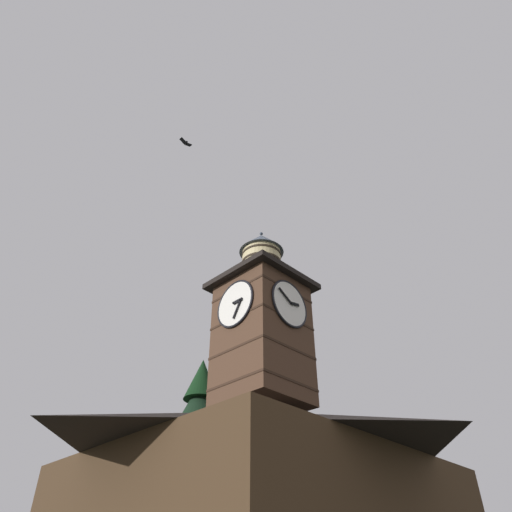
# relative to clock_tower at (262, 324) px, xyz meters

# --- Properties ---
(clock_tower) EXTENTS (3.84, 3.84, 8.71)m
(clock_tower) POSITION_rel_clock_tower_xyz_m (0.00, 0.00, 0.00)
(clock_tower) COLOR #4C3323
(clock_tower) RESTS_ON building_main
(pine_tree_behind) EXTENTS (5.99, 5.99, 12.28)m
(pine_tree_behind) POSITION_rel_clock_tower_xyz_m (-2.30, -6.79, -5.78)
(pine_tree_behind) COLOR #473323
(pine_tree_behind) RESTS_ON ground_plane
(moon) EXTENTS (1.96, 1.96, 1.96)m
(moon) POSITION_rel_clock_tower_xyz_m (-17.09, -39.64, 0.23)
(moon) COLOR silver
(flying_bird_high) EXTENTS (0.70, 0.27, 0.15)m
(flying_bird_high) POSITION_rel_clock_tower_xyz_m (4.18, -1.27, 9.30)
(flying_bird_high) COLOR black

